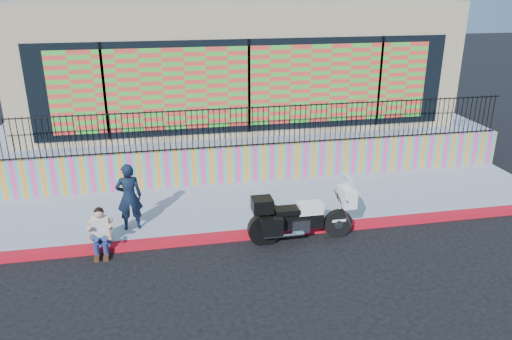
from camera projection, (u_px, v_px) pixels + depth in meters
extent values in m
plane|color=black|center=(280.00, 234.00, 12.23)|extent=(90.00, 90.00, 0.00)
cube|color=red|center=(280.00, 232.00, 12.20)|extent=(16.00, 0.30, 0.15)
cube|color=#98A2B6|center=(266.00, 204.00, 13.71)|extent=(16.00, 3.00, 0.15)
cube|color=#F23F87|center=(255.00, 163.00, 14.96)|extent=(16.00, 0.20, 1.10)
cube|color=#98A2B6|center=(230.00, 122.00, 19.67)|extent=(16.00, 10.00, 1.25)
cube|color=tan|center=(229.00, 55.00, 18.55)|extent=(14.00, 8.00, 4.00)
cube|color=black|center=(249.00, 86.00, 15.01)|extent=(12.60, 0.04, 2.80)
cube|color=#EC4134|center=(249.00, 87.00, 14.98)|extent=(11.48, 0.02, 2.40)
cylinder|color=black|center=(338.00, 223.00, 12.01)|extent=(0.70, 0.15, 0.70)
cylinder|color=black|center=(264.00, 230.00, 11.68)|extent=(0.70, 0.15, 0.70)
cube|color=black|center=(302.00, 220.00, 11.78)|extent=(1.01, 0.30, 0.36)
cube|color=silver|center=(299.00, 224.00, 11.81)|extent=(0.43, 0.36, 0.32)
cube|color=white|center=(310.00, 208.00, 11.71)|extent=(0.59, 0.34, 0.26)
cube|color=black|center=(287.00, 211.00, 11.62)|extent=(0.59, 0.36, 0.13)
cube|color=white|center=(347.00, 196.00, 11.80)|extent=(0.32, 0.55, 0.45)
cube|color=silver|center=(350.00, 183.00, 11.69)|extent=(0.19, 0.49, 0.36)
cube|color=black|center=(262.00, 205.00, 11.44)|extent=(0.47, 0.45, 0.32)
cube|color=black|center=(272.00, 227.00, 11.33)|extent=(0.51, 0.19, 0.43)
cube|color=black|center=(266.00, 215.00, 11.91)|extent=(0.51, 0.19, 0.43)
cube|color=white|center=(338.00, 219.00, 11.97)|extent=(0.34, 0.17, 0.06)
imported|color=black|center=(129.00, 197.00, 11.92)|extent=(0.64, 0.45, 1.67)
cube|color=navy|center=(103.00, 240.00, 11.46)|extent=(0.36, 0.28, 0.18)
cube|color=silver|center=(101.00, 227.00, 11.30)|extent=(0.38, 0.27, 0.54)
sphere|color=tan|center=(99.00, 214.00, 11.13)|extent=(0.21, 0.21, 0.21)
cube|color=#472814|center=(97.00, 258.00, 11.10)|extent=(0.11, 0.26, 0.10)
cube|color=#472814|center=(106.00, 257.00, 11.14)|extent=(0.11, 0.26, 0.10)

